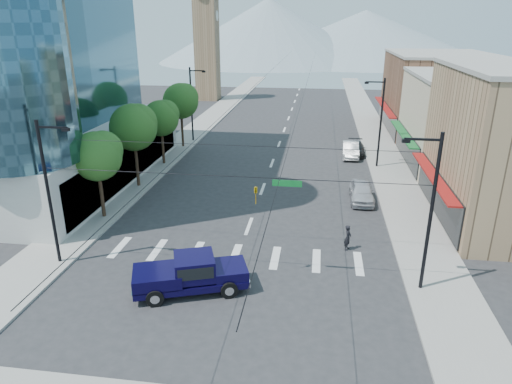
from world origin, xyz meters
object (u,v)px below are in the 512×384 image
parked_car_mid (350,150)px  parked_car_far (356,148)px  parked_car_near (362,192)px  pedestrian (348,238)px  pickup_truck (190,273)px

parked_car_mid → parked_car_far: size_ratio=1.05×
parked_car_near → parked_car_mid: 13.34m
pedestrian → parked_car_near: 9.10m
parked_car_mid → parked_car_far: parked_car_mid is taller
parked_car_near → parked_car_far: size_ratio=1.02×
pickup_truck → parked_car_near: (10.41, 15.19, -0.30)m
pickup_truck → pedestrian: 10.82m
pedestrian → parked_car_mid: pedestrian is taller
pickup_truck → parked_car_near: 18.42m
pickup_truck → parked_car_near: bearing=36.1°
parked_car_far → pedestrian: bearing=-93.3°
parked_car_near → parked_car_mid: parked_car_near is taller
pickup_truck → pedestrian: pickup_truck is taller
pickup_truck → parked_car_mid: bearing=50.8°
pedestrian → parked_car_mid: size_ratio=0.35×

